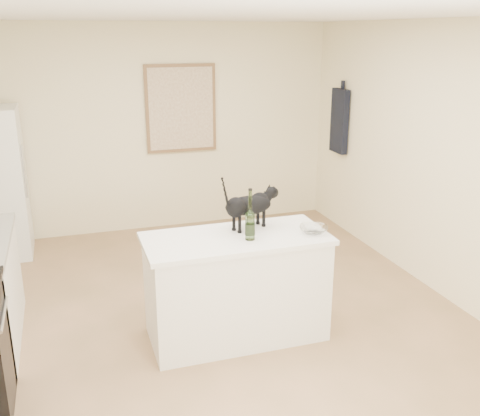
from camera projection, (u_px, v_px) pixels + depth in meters
name	position (u px, v px, depth m)	size (l,w,h in m)	color
floor	(219.00, 325.00, 4.87)	(5.50, 5.50, 0.00)	tan
ceiling	(215.00, 14.00, 4.08)	(5.50, 5.50, 0.00)	white
wall_back	(158.00, 129.00, 6.97)	(4.50, 4.50, 0.00)	#F2E6BB
wall_front	(423.00, 373.00, 1.99)	(4.50, 4.50, 0.00)	#F2E6BB
wall_right	(448.00, 164.00, 5.14)	(5.50, 5.50, 0.00)	#F2E6BB
island_base	(236.00, 289.00, 4.59)	(1.44, 0.67, 0.86)	white
island_top	(236.00, 239.00, 4.45)	(1.50, 0.70, 0.04)	white
artwork_frame	(181.00, 109.00, 6.95)	(0.90, 0.03, 1.10)	brown
artwork_canvas	(181.00, 109.00, 6.94)	(0.82, 0.00, 1.02)	beige
hanging_garment	(339.00, 121.00, 6.95)	(0.08, 0.34, 0.80)	black
black_cat	(248.00, 208.00, 4.57)	(0.52, 0.16, 0.36)	black
wine_bottle	(250.00, 217.00, 4.32)	(0.08, 0.08, 0.37)	#386026
glass_bowl	(314.00, 230.00, 4.51)	(0.23, 0.23, 0.06)	white
fridge_paper	(21.00, 139.00, 6.22)	(0.00, 0.13, 0.16)	silver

